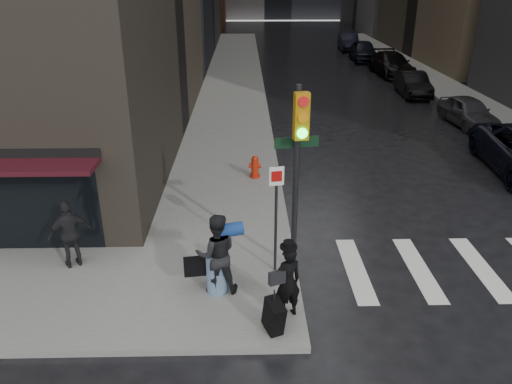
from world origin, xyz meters
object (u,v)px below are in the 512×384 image
man_greycoat (70,234)px  parked_car_1 (468,111)px  parked_car_3 (391,64)px  parked_car_2 (413,84)px  man_overcoat (285,288)px  traffic_light (296,158)px  man_jeans (216,254)px  parked_car_4 (363,51)px  parked_car_5 (349,42)px  fire_hydrant (255,168)px

man_greycoat → parked_car_1: man_greycoat is taller
parked_car_3 → man_greycoat: bearing=-122.9°
parked_car_2 → man_overcoat: bearing=-110.9°
man_greycoat → man_overcoat: bearing=126.9°
traffic_light → parked_car_2: size_ratio=1.08×
man_jeans → parked_car_4: bearing=-116.0°
parked_car_1 → parked_car_5: bearing=87.0°
parked_car_3 → parked_car_5: (-0.61, 12.86, -0.03)m
man_jeans → parked_car_1: man_jeans is taller
traffic_light → man_greycoat: bearing=166.2°
traffic_light → parked_car_4: size_ratio=0.94×
man_jeans → traffic_light: bearing=-164.3°
fire_hydrant → parked_car_4: parked_car_4 is taller
parked_car_2 → parked_car_4: 12.86m
traffic_light → fire_hydrant: traffic_light is taller
man_overcoat → man_greycoat: bearing=-46.5°
man_jeans → parked_car_4: 34.73m
traffic_light → parked_car_3: traffic_light is taller
fire_hydrant → parked_car_5: size_ratio=0.17×
man_jeans → fire_hydrant: 6.99m
traffic_light → parked_car_5: size_ratio=0.98×
traffic_light → fire_hydrant: 6.67m
parked_car_1 → parked_car_2: (-0.69, 6.43, 0.01)m
man_overcoat → fire_hydrant: size_ratio=2.29×
man_jeans → parked_car_1: (11.48, 13.77, -0.43)m
fire_hydrant → parked_car_5: 33.98m
man_greycoat → traffic_light: (5.41, -0.36, 2.06)m
parked_car_2 → man_greycoat: bearing=-124.3°
fire_hydrant → parked_car_1: size_ratio=0.20×
man_greycoat → parked_car_1: (15.09, 12.61, -0.34)m
fire_hydrant → parked_car_1: 12.53m
fire_hydrant → man_greycoat: bearing=-128.8°
fire_hydrant → parked_car_4: 27.88m
man_jeans → parked_car_4: man_jeans is taller
parked_car_1 → parked_car_3: (-0.24, 12.86, 0.11)m
parked_car_4 → parked_car_3: bearing=-80.9°
parked_car_2 → parked_car_5: bearing=93.3°
parked_car_3 → parked_car_4: (-0.61, 6.43, 0.03)m
parked_car_1 → parked_car_4: size_ratio=0.83×
man_overcoat → traffic_light: traffic_light is taller
man_jeans → parked_car_5: 40.89m
parked_car_4 → parked_car_1: bearing=-83.9°
parked_car_4 → parked_car_5: 6.43m
fire_hydrant → man_overcoat: bearing=-86.7°
man_overcoat → parked_car_1: bearing=-147.0°
parked_car_4 → parked_car_2: bearing=-85.7°
fire_hydrant → parked_car_5: (9.63, 32.59, 0.26)m
man_overcoat → parked_car_3: (9.79, 27.67, -0.12)m
man_overcoat → man_greycoat: (-5.07, 2.21, 0.11)m
man_jeans → man_greycoat: 3.79m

